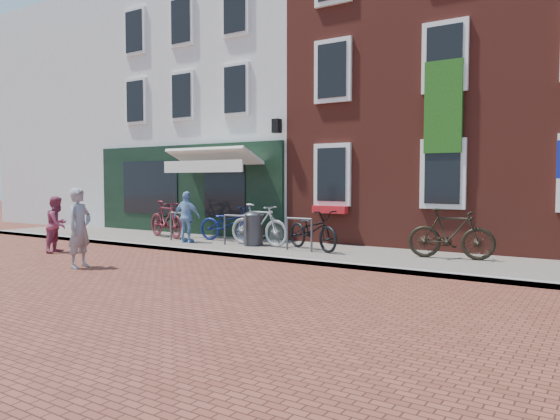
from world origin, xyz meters
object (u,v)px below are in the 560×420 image
Objects in this scene: bicycle_4 at (313,230)px; bicycle_5 at (451,234)px; boy at (57,224)px; bicycle_2 at (229,224)px; litter_bin at (253,227)px; bicycle_3 at (259,225)px; woman at (80,228)px; bicycle_0 at (166,220)px; bicycle_1 at (166,219)px; cafe_person at (187,217)px.

bicycle_4 is 1.03× the size of bicycle_5.
boy reaches higher than bicycle_2.
litter_bin is 0.19m from bicycle_3.
bicycle_2 is (2.66, 3.67, -0.11)m from boy.
bicycle_0 is at bearing 12.45° from woman.
boy is (-2.54, 1.20, -0.13)m from woman.
litter_bin is 3.35m from bicycle_1.
bicycle_2 is at bearing 80.25° from bicycle_5.
litter_bin is at bearing -76.18° from bicycle_1.
bicycle_4 is at bearing -75.64° from bicycle_1.
boy is 3.39m from bicycle_1.
bicycle_4 is at bearing -0.14° from litter_bin.
boy is 9.66m from bicycle_5.
bicycle_1 is at bearing 90.89° from bicycle_3.
bicycle_2 is at bearing -14.44° from woman.
woman is 0.91× the size of bicycle_5.
bicycle_2 is at bearing -70.69° from bicycle_0.
bicycle_3 is at bearing 113.73° from bicycle_4.
bicycle_0 is (0.26, 3.59, -0.11)m from boy.
litter_bin is 0.68× the size of cafe_person.
bicycle_4 is (5.18, -0.10, -0.06)m from bicycle_1.
woman is at bearing 164.22° from bicycle_3.
bicycle_3 reaches higher than litter_bin.
boy is at bearing 143.80° from bicycle_4.
bicycle_0 is at bearing 110.39° from bicycle_4.
boy is at bearing 136.80° from bicycle_2.
bicycle_5 is (6.29, -0.03, 0.06)m from bicycle_2.
bicycle_2 is (0.12, 4.87, -0.24)m from woman.
bicycle_3 reaches higher than bicycle_4.
bicycle_4 is (5.66, 3.25, -0.11)m from boy.
bicycle_5 is at bearing -92.09° from boy.
bicycle_4 is (5.40, -0.33, 0.00)m from bicycle_0.
bicycle_4 is at bearing -105.19° from bicycle_2.
boy is 5.17m from bicycle_3.
bicycle_5 is at bearing -72.37° from bicycle_0.
cafe_person reaches higher than litter_bin.
bicycle_1 reaches higher than bicycle_4.
bicycle_2 reaches higher than litter_bin.
bicycle_1 reaches higher than litter_bin.
bicycle_5 reaches higher than litter_bin.
bicycle_3 is at bearing -114.30° from bicycle_2.
bicycle_0 is 3.76m from bicycle_3.
woman is 8.03m from bicycle_5.
bicycle_2 is at bearing -139.05° from cafe_person.
woman reaches higher than bicycle_2.
woman is 0.88× the size of bicycle_4.
bicycle_3 is at bearing -176.19° from cafe_person.
bicycle_1 is 5.18m from bicycle_4.
boy is 0.77× the size of bicycle_3.
boy is at bearing 51.76° from woman.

